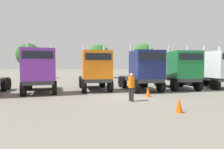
{
  "coord_description": "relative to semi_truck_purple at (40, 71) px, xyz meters",
  "views": [
    {
      "loc": [
        -3.72,
        -12.83,
        2.28
      ],
      "look_at": [
        -0.1,
        4.45,
        1.41
      ],
      "focal_mm": 30.17,
      "sensor_mm": 36.0,
      "label": 1
    }
  ],
  "objects": [
    {
      "name": "ground",
      "position": [
        6.32,
        -3.19,
        -1.85
      ],
      "size": [
        200.0,
        200.0,
        0.0
      ],
      "primitive_type": "plane",
      "color": "slate"
    },
    {
      "name": "semi_truck_purple",
      "position": [
        0.0,
        0.0,
        0.0
      ],
      "size": [
        3.12,
        6.02,
        4.15
      ],
      "rotation": [
        0.0,
        0.0,
        -1.47
      ],
      "color": "#333338",
      "rests_on": "ground"
    },
    {
      "name": "semi_truck_orange",
      "position": [
        4.59,
        0.73,
        0.01
      ],
      "size": [
        2.65,
        5.96,
        4.1
      ],
      "rotation": [
        0.0,
        0.0,
        -1.55
      ],
      "color": "#333338",
      "rests_on": "ground"
    },
    {
      "name": "semi_truck_navy",
      "position": [
        8.72,
        -0.38,
        -0.01
      ],
      "size": [
        2.61,
        5.99,
        4.11
      ],
      "rotation": [
        0.0,
        0.0,
        -1.56
      ],
      "color": "#333338",
      "rests_on": "ground"
    },
    {
      "name": "semi_truck_green",
      "position": [
        12.49,
        -0.18,
        -0.01
      ],
      "size": [
        3.05,
        5.88,
        4.13
      ],
      "rotation": [
        0.0,
        0.0,
        -1.66
      ],
      "color": "#333338",
      "rests_on": "ground"
    },
    {
      "name": "semi_truck_white",
      "position": [
        16.56,
        0.13,
        0.02
      ],
      "size": [
        2.87,
        5.97,
        4.21
      ],
      "rotation": [
        0.0,
        0.0,
        -1.51
      ],
      "color": "#333338",
      "rests_on": "ground"
    },
    {
      "name": "visitor_in_hivis",
      "position": [
        6.22,
        -4.7,
        -0.81
      ],
      "size": [
        0.49,
        0.49,
        1.79
      ],
      "rotation": [
        0.0,
        0.0,
        0.27
      ],
      "color": "#2C2C2C",
      "rests_on": "ground"
    },
    {
      "name": "traffic_cone_near",
      "position": [
        7.93,
        -3.34,
        -1.48
      ],
      "size": [
        0.36,
        0.36,
        0.74
      ],
      "primitive_type": "cone",
      "color": "#F2590C",
      "rests_on": "ground"
    },
    {
      "name": "traffic_cone_mid",
      "position": [
        7.6,
        -7.91,
        -1.49
      ],
      "size": [
        0.36,
        0.36,
        0.73
      ],
      "primitive_type": "cone",
      "color": "#F2590C",
      "rests_on": "ground"
    },
    {
      "name": "oak_far_left",
      "position": [
        -4.87,
        18.86,
        2.22
      ],
      "size": [
        4.03,
        4.03,
        6.1
      ],
      "color": "#4C3823",
      "rests_on": "ground"
    },
    {
      "name": "oak_far_centre",
      "position": [
        7.24,
        17.7,
        2.22
      ],
      "size": [
        3.85,
        3.85,
        6.02
      ],
      "color": "#4C3823",
      "rests_on": "ground"
    },
    {
      "name": "oak_far_right",
      "position": [
        15.05,
        15.93,
        2.31
      ],
      "size": [
        3.85,
        3.85,
        6.1
      ],
      "color": "#4C3823",
      "rests_on": "ground"
    }
  ]
}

